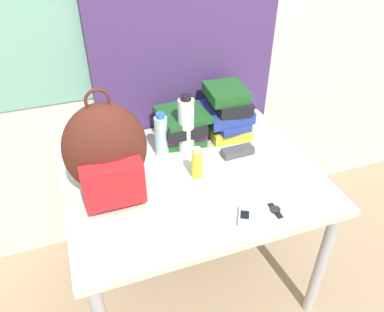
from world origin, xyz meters
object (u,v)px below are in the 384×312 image
object	(u,v)px
book_stack_left	(181,125)
sunscreen_bottle	(197,164)
cell_phone	(245,216)
wristwatch	(275,210)
backpack	(106,152)
sunglasses_case	(238,151)
sports_bottle	(186,126)
book_stack_center	(226,111)
water_bottle	(161,135)

from	to	relation	value
book_stack_left	sunscreen_bottle	bearing A→B (deg)	-95.21
book_stack_left	cell_phone	distance (m)	0.59
wristwatch	backpack	bearing A→B (deg)	149.15
sunglasses_case	sports_bottle	bearing A→B (deg)	153.17
sunscreen_bottle	wristwatch	world-z (taller)	sunscreen_bottle
sunglasses_case	book_stack_left	bearing A→B (deg)	134.37
backpack	sunglasses_case	bearing A→B (deg)	4.38
cell_phone	sunscreen_bottle	bearing A→B (deg)	105.77
book_stack_center	sunglasses_case	world-z (taller)	book_stack_center
book_stack_left	book_stack_center	xyz separation A→B (m)	(0.23, -0.00, 0.04)
water_bottle	sunscreen_bottle	xyz separation A→B (m)	(0.09, -0.21, -0.03)
wristwatch	book_stack_left	bearing A→B (deg)	107.20
water_bottle	sunglasses_case	bearing A→B (deg)	-21.15
sports_bottle	sunglasses_case	size ratio (longest dim) A/B	1.91
backpack	water_bottle	size ratio (longest dim) A/B	2.09
book_stack_left	water_bottle	xyz separation A→B (m)	(-0.12, -0.08, 0.02)
sunscreen_bottle	wristwatch	distance (m)	0.37
wristwatch	book_stack_center	bearing A→B (deg)	85.24
book_stack_left	wristwatch	bearing A→B (deg)	-72.80
backpack	sunscreen_bottle	bearing A→B (deg)	-6.13
sunscreen_bottle	cell_phone	xyz separation A→B (m)	(0.08, -0.29, -0.06)
backpack	book_stack_left	world-z (taller)	backpack
sports_bottle	cell_phone	xyz separation A→B (m)	(0.06, -0.49, -0.13)
backpack	book_stack_center	bearing A→B (deg)	22.05
backpack	sunglasses_case	distance (m)	0.61
sports_bottle	sunscreen_bottle	distance (m)	0.20
sports_bottle	wristwatch	world-z (taller)	sports_bottle
book_stack_left	water_bottle	bearing A→B (deg)	-145.29
book_stack_center	wristwatch	world-z (taller)	book_stack_center
book_stack_left	sunglasses_case	distance (m)	0.30
book_stack_center	sports_bottle	xyz separation A→B (m)	(-0.24, -0.10, 0.02)
sunscreen_bottle	book_stack_center	bearing A→B (deg)	47.99
cell_phone	sunglasses_case	distance (m)	0.41
book_stack_center	sunscreen_bottle	size ratio (longest dim) A/B	1.95
backpack	cell_phone	xyz separation A→B (m)	(0.44, -0.33, -0.18)
book_stack_center	sunscreen_bottle	world-z (taller)	book_stack_center
backpack	book_stack_center	world-z (taller)	backpack
water_bottle	sports_bottle	bearing A→B (deg)	-9.23
cell_phone	backpack	bearing A→B (deg)	142.95
sports_bottle	wristwatch	bearing A→B (deg)	-68.70
sunscreen_bottle	sunglasses_case	size ratio (longest dim) A/B	0.97
backpack	book_stack_center	size ratio (longest dim) A/B	1.57
water_bottle	backpack	bearing A→B (deg)	-146.99
book_stack_center	wristwatch	xyz separation A→B (m)	(-0.05, -0.59, -0.11)
book_stack_center	sports_bottle	world-z (taller)	sports_bottle
book_stack_center	cell_phone	xyz separation A→B (m)	(-0.18, -0.58, -0.11)
book_stack_center	sunscreen_bottle	bearing A→B (deg)	-132.01
backpack	book_stack_center	xyz separation A→B (m)	(0.62, 0.25, -0.07)
book_stack_center	cell_phone	world-z (taller)	book_stack_center
backpack	wristwatch	xyz separation A→B (m)	(0.57, -0.34, -0.18)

